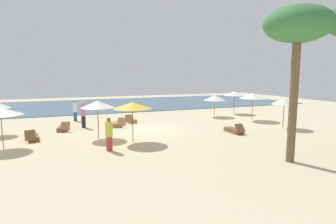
# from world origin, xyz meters

# --- Properties ---
(ground_plane) EXTENTS (60.00, 60.00, 0.00)m
(ground_plane) POSITION_xyz_m (0.00, 0.00, 0.00)
(ground_plane) COLOR beige
(ocean_water) EXTENTS (48.00, 16.00, 0.06)m
(ocean_water) POSITION_xyz_m (0.00, 17.00, 0.03)
(ocean_water) COLOR #3D6075
(ocean_water) RESTS_ON ground_plane
(umbrella_0) EXTENTS (2.13, 2.13, 2.16)m
(umbrella_0) POSITION_xyz_m (-8.75, -2.03, 1.98)
(umbrella_0) COLOR olive
(umbrella_0) RESTS_ON ground_plane
(umbrella_1) EXTENTS (2.05, 2.05, 2.18)m
(umbrella_1) POSITION_xyz_m (10.23, 4.61, 1.99)
(umbrella_1) COLOR brown
(umbrella_1) RESTS_ON ground_plane
(umbrella_2) EXTENTS (2.21, 2.21, 2.32)m
(umbrella_2) POSITION_xyz_m (-2.04, -3.16, 2.14)
(umbrella_2) COLOR brown
(umbrella_2) RESTS_ON ground_plane
(umbrella_3) EXTENTS (2.02, 2.02, 2.30)m
(umbrella_3) POSITION_xyz_m (-3.74, -1.40, 2.09)
(umbrella_3) COLOR olive
(umbrella_3) RESTS_ON ground_plane
(umbrella_4) EXTENTS (1.80, 1.80, 2.20)m
(umbrella_4) POSITION_xyz_m (9.16, -3.03, 1.96)
(umbrella_4) COLOR brown
(umbrella_4) RESTS_ON ground_plane
(umbrella_6) EXTENTS (2.04, 2.04, 1.97)m
(umbrella_6) POSITION_xyz_m (7.39, 3.60, 1.73)
(umbrella_6) COLOR olive
(umbrella_6) RESTS_ON ground_plane
(umbrella_7) EXTENTS (2.21, 2.21, 2.33)m
(umbrella_7) POSITION_xyz_m (9.28, 0.63, 2.09)
(umbrella_7) COLOR olive
(umbrella_7) RESTS_ON ground_plane
(lounger_0) EXTENTS (0.79, 1.74, 0.71)m
(lounger_0) POSITION_xyz_m (-7.45, -0.45, 0.17)
(lounger_0) COLOR brown
(lounger_0) RESTS_ON ground_plane
(lounger_1) EXTENTS (1.04, 1.77, 0.70)m
(lounger_1) POSITION_xyz_m (-1.84, 2.13, 0.17)
(lounger_1) COLOR olive
(lounger_1) RESTS_ON ground_plane
(lounger_2) EXTENTS (0.62, 1.70, 0.69)m
(lounger_2) POSITION_xyz_m (4.93, -3.10, 0.17)
(lounger_2) COLOR brown
(lounger_2) RESTS_ON ground_plane
(lounger_3) EXTENTS (0.98, 1.77, 0.70)m
(lounger_3) POSITION_xyz_m (-0.60, 3.52, 0.17)
(lounger_3) COLOR olive
(lounger_3) RESTS_ON ground_plane
(lounger_5) EXTENTS (0.92, 1.78, 0.67)m
(lounger_5) POSITION_xyz_m (-5.68, 1.96, 0.17)
(lounger_5) COLOR brown
(lounger_5) RESTS_ON ground_plane
(person_0) EXTENTS (0.40, 0.40, 1.97)m
(person_0) POSITION_xyz_m (-4.26, 2.51, 1.00)
(person_0) COLOR #26262D
(person_0) RESTS_ON ground_plane
(person_1) EXTENTS (0.49, 0.49, 1.72)m
(person_1) POSITION_xyz_m (-3.63, -4.46, 0.86)
(person_1) COLOR #BF3338
(person_1) RESTS_ON ground_plane
(person_2) EXTENTS (0.44, 0.44, 1.74)m
(person_2) POSITION_xyz_m (-4.64, 5.76, 0.89)
(person_2) COLOR #2D4C8C
(person_2) RESTS_ON ground_plane
(palm_0) EXTENTS (2.85, 2.85, 6.78)m
(palm_0) POSITION_xyz_m (3.60, -9.28, 5.83)
(palm_0) COLOR brown
(palm_0) RESTS_ON ground_plane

